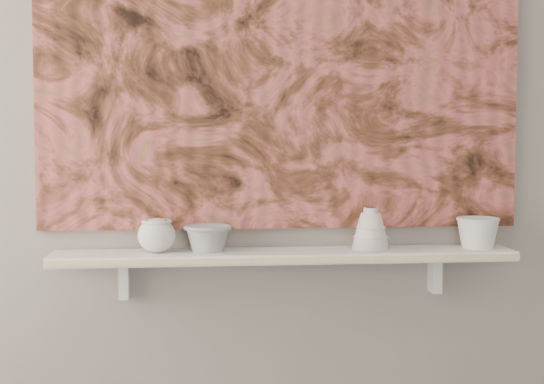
{
  "coord_description": "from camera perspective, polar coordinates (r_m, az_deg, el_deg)",
  "views": [
    {
      "loc": [
        -0.27,
        -0.76,
        1.26
      ],
      "look_at": [
        -0.04,
        1.49,
        1.11
      ],
      "focal_mm": 50.0,
      "sensor_mm": 36.0,
      "label": 1
    }
  ],
  "objects": [
    {
      "name": "shelf",
      "position": [
        2.31,
        1.0,
        -4.81
      ],
      "size": [
        1.4,
        0.18,
        0.03
      ],
      "primitive_type": "cube",
      "color": "silver",
      "rests_on": "wall_back"
    },
    {
      "name": "wall_back",
      "position": [
        2.38,
        0.74,
        5.96
      ],
      "size": [
        3.6,
        0.0,
        3.6
      ],
      "primitive_type": "plane",
      "rotation": [
        1.57,
        0.0,
        0.0
      ],
      "color": "gray",
      "rests_on": "floor"
    },
    {
      "name": "shelf_stripe",
      "position": [
        2.22,
        1.28,
        -5.16
      ],
      "size": [
        1.4,
        0.01,
        0.02
      ],
      "primitive_type": "cube",
      "color": "beige",
      "rests_on": "shelf"
    },
    {
      "name": "house_motif",
      "position": [
        2.44,
        11.37,
        3.06
      ],
      "size": [
        0.09,
        0.0,
        0.08
      ],
      "primitive_type": "cube",
      "color": "black",
      "rests_on": "painting"
    },
    {
      "name": "painting",
      "position": [
        2.38,
        0.78,
        10.56
      ],
      "size": [
        1.5,
        0.02,
        1.1
      ],
      "primitive_type": "cube",
      "color": "brown",
      "rests_on": "wall_back"
    },
    {
      "name": "cup_cream",
      "position": [
        2.29,
        -8.68,
        -3.25
      ],
      "size": [
        0.11,
        0.11,
        0.1
      ],
      "primitive_type": null,
      "rotation": [
        0.0,
        0.0,
        -0.02
      ],
      "color": "white",
      "rests_on": "shelf"
    },
    {
      "name": "bracket_left",
      "position": [
        2.38,
        -11.07,
        -6.45
      ],
      "size": [
        0.03,
        0.06,
        0.12
      ],
      "primitive_type": "cube",
      "color": "silver",
      "rests_on": "wall_back"
    },
    {
      "name": "bowl_white",
      "position": [
        2.44,
        15.23,
        -2.95
      ],
      "size": [
        0.16,
        0.16,
        0.1
      ],
      "primitive_type": null,
      "rotation": [
        0.0,
        0.0,
        0.25
      ],
      "color": "white",
      "rests_on": "shelf"
    },
    {
      "name": "bell_vessel",
      "position": [
        2.34,
        7.44,
        -2.73
      ],
      "size": [
        0.12,
        0.12,
        0.13
      ],
      "primitive_type": null,
      "rotation": [
        0.0,
        0.0,
        -0.06
      ],
      "color": "beige",
      "rests_on": "shelf"
    },
    {
      "name": "bracket_right",
      "position": [
        2.49,
        12.16,
        -6.02
      ],
      "size": [
        0.03,
        0.06,
        0.12
      ],
      "primitive_type": "cube",
      "color": "silver",
      "rests_on": "wall_back"
    },
    {
      "name": "bowl_grey",
      "position": [
        2.28,
        -4.86,
        -3.47
      ],
      "size": [
        0.18,
        0.18,
        0.08
      ],
      "primitive_type": null,
      "rotation": [
        0.0,
        0.0,
        0.34
      ],
      "color": "#9F9F9C",
      "rests_on": "shelf"
    }
  ]
}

